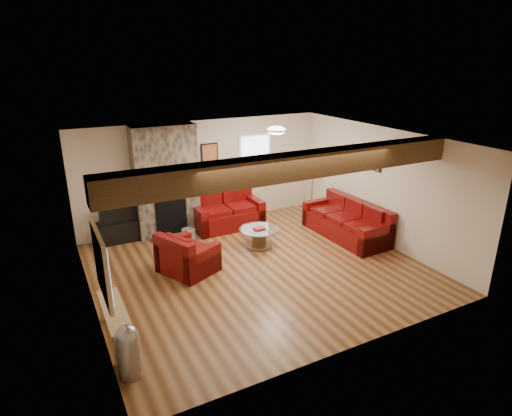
{
  "coord_description": "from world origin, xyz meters",
  "views": [
    {
      "loc": [
        -3.46,
        -6.57,
        3.88
      ],
      "look_at": [
        0.18,
        0.4,
        1.08
      ],
      "focal_mm": 30.0,
      "sensor_mm": 36.0,
      "label": 1
    }
  ],
  "objects_px": {
    "floor_lamp": "(313,168)",
    "television": "(117,212)",
    "coffee_table": "(259,238)",
    "tv_cabinet": "(120,231)",
    "sofa_three": "(346,220)",
    "loveseat": "(227,210)",
    "armchair_red": "(188,252)"
  },
  "relations": [
    {
      "from": "loveseat",
      "to": "television",
      "type": "height_order",
      "value": "television"
    },
    {
      "from": "sofa_three",
      "to": "coffee_table",
      "type": "distance_m",
      "value": 2.04
    },
    {
      "from": "armchair_red",
      "to": "tv_cabinet",
      "type": "relative_size",
      "value": 1.03
    },
    {
      "from": "sofa_three",
      "to": "tv_cabinet",
      "type": "height_order",
      "value": "sofa_three"
    },
    {
      "from": "armchair_red",
      "to": "sofa_three",
      "type": "bearing_deg",
      "value": -115.87
    },
    {
      "from": "loveseat",
      "to": "armchair_red",
      "type": "bearing_deg",
      "value": -132.44
    },
    {
      "from": "sofa_three",
      "to": "floor_lamp",
      "type": "bearing_deg",
      "value": 175.07
    },
    {
      "from": "loveseat",
      "to": "armchair_red",
      "type": "relative_size",
      "value": 1.7
    },
    {
      "from": "coffee_table",
      "to": "floor_lamp",
      "type": "distance_m",
      "value": 2.56
    },
    {
      "from": "sofa_three",
      "to": "floor_lamp",
      "type": "relative_size",
      "value": 1.45
    },
    {
      "from": "television",
      "to": "coffee_table",
      "type": "bearing_deg",
      "value": -32.87
    },
    {
      "from": "loveseat",
      "to": "floor_lamp",
      "type": "height_order",
      "value": "floor_lamp"
    },
    {
      "from": "armchair_red",
      "to": "tv_cabinet",
      "type": "distance_m",
      "value": 2.21
    },
    {
      "from": "tv_cabinet",
      "to": "floor_lamp",
      "type": "relative_size",
      "value": 0.64
    },
    {
      "from": "sofa_three",
      "to": "loveseat",
      "type": "distance_m",
      "value": 2.79
    },
    {
      "from": "armchair_red",
      "to": "television",
      "type": "height_order",
      "value": "television"
    },
    {
      "from": "coffee_table",
      "to": "tv_cabinet",
      "type": "relative_size",
      "value": 0.9
    },
    {
      "from": "loveseat",
      "to": "coffee_table",
      "type": "xyz_separation_m",
      "value": [
        0.15,
        -1.38,
        -0.23
      ]
    },
    {
      "from": "television",
      "to": "tv_cabinet",
      "type": "bearing_deg",
      "value": 0.0
    },
    {
      "from": "floor_lamp",
      "to": "television",
      "type": "bearing_deg",
      "value": 172.5
    },
    {
      "from": "sofa_three",
      "to": "floor_lamp",
      "type": "distance_m",
      "value": 1.7
    },
    {
      "from": "coffee_table",
      "to": "floor_lamp",
      "type": "height_order",
      "value": "floor_lamp"
    },
    {
      "from": "loveseat",
      "to": "coffee_table",
      "type": "bearing_deg",
      "value": -84.02
    },
    {
      "from": "television",
      "to": "loveseat",
      "type": "bearing_deg",
      "value": -7.0
    },
    {
      "from": "tv_cabinet",
      "to": "television",
      "type": "xyz_separation_m",
      "value": [
        0.0,
        0.0,
        0.46
      ]
    },
    {
      "from": "sofa_three",
      "to": "loveseat",
      "type": "xyz_separation_m",
      "value": [
        -2.14,
        1.79,
        0.02
      ]
    },
    {
      "from": "armchair_red",
      "to": "floor_lamp",
      "type": "bearing_deg",
      "value": -94.44
    },
    {
      "from": "sofa_three",
      "to": "television",
      "type": "height_order",
      "value": "television"
    },
    {
      "from": "armchair_red",
      "to": "floor_lamp",
      "type": "xyz_separation_m",
      "value": [
        3.79,
        1.41,
        0.86
      ]
    },
    {
      "from": "tv_cabinet",
      "to": "floor_lamp",
      "type": "height_order",
      "value": "floor_lamp"
    },
    {
      "from": "sofa_three",
      "to": "tv_cabinet",
      "type": "relative_size",
      "value": 2.27
    },
    {
      "from": "armchair_red",
      "to": "tv_cabinet",
      "type": "height_order",
      "value": "armchair_red"
    }
  ]
}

